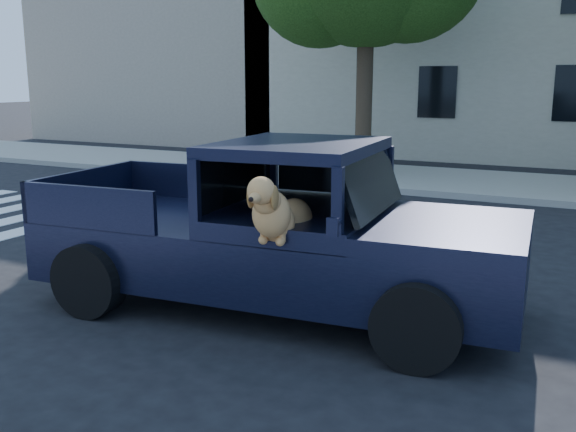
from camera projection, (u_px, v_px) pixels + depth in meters
name	position (u px, v px, depth m)	size (l,w,h in m)	color
ground	(398.00, 307.00, 7.47)	(120.00, 120.00, 0.00)	black
far_sidewalk	(512.00, 186.00, 15.49)	(60.00, 4.00, 0.15)	gray
building_left	(180.00, 46.00, 27.65)	(12.00, 6.00, 8.00)	tan
pickup_truck	(269.00, 252.00, 7.37)	(5.57, 2.92, 1.94)	black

